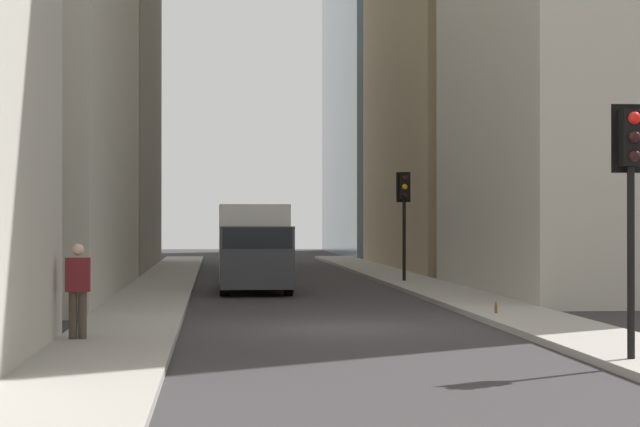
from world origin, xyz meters
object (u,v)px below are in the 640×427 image
Objects in this scene: discarded_bottle at (496,309)px; delivery_truck at (254,247)px; sedan_silver at (247,262)px; traffic_light_foreground at (631,171)px; traffic_light_midblock at (404,201)px; pedestrian at (78,287)px.

delivery_truck is at bearing 25.77° from discarded_bottle.
sedan_silver is (8.61, -0.00, -0.80)m from delivery_truck.
delivery_truck reaches higher than sedan_silver.
traffic_light_foreground is at bearing -169.45° from sedan_silver.
discarded_bottle is (-19.65, -5.33, -0.42)m from sedan_silver.
delivery_truck is 6.82m from traffic_light_midblock.
sedan_silver is 29.07m from traffic_light_foreground.
traffic_light_foreground is at bearing 179.32° from traffic_light_midblock.
sedan_silver is at bearing 47.98° from traffic_light_midblock.
pedestrian is at bearing 171.26° from sedan_silver.
traffic_light_midblock is 2.25× the size of pedestrian.
traffic_light_midblock is (23.45, -0.28, -0.07)m from traffic_light_foreground.
delivery_truck is 1.50× the size of sedan_silver.
traffic_light_midblock is (-5.03, -5.58, 2.38)m from sedan_silver.
sedan_silver is 7.88m from traffic_light_midblock.
traffic_light_foreground is 9.28m from discarded_bottle.
traffic_light_foreground is 15.00× the size of discarded_bottle.
traffic_light_foreground reaches higher than discarded_bottle.
discarded_bottle is at bearing -0.17° from traffic_light_foreground.
delivery_truck is 12.32m from discarded_bottle.
traffic_light_midblock reaches higher than delivery_truck.
sedan_silver is 2.44× the size of pedestrian.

